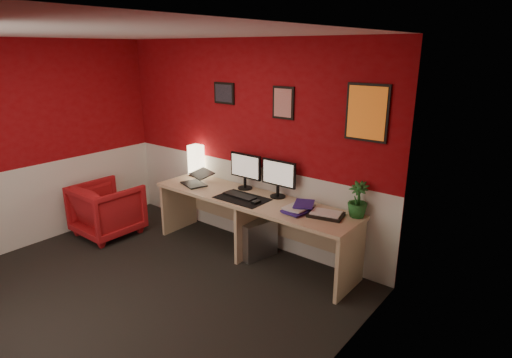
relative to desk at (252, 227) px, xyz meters
name	(u,v)px	position (x,y,z in m)	size (l,w,h in m)	color
ground	(135,295)	(-0.38, -1.41, -0.36)	(4.00, 3.50, 0.01)	black
ceiling	(109,33)	(-0.38, -1.41, 2.13)	(4.00, 3.50, 0.01)	white
wall_back	(245,144)	(-0.38, 0.34, 0.89)	(4.00, 0.01, 2.50)	maroon
wall_left	(24,147)	(-2.38, -1.41, 0.89)	(0.01, 3.50, 2.50)	maroon
wall_right	(311,234)	(1.62, -1.41, 0.89)	(0.01, 3.50, 2.50)	maroon
wainscot_back	(245,201)	(-0.38, 0.34, 0.14)	(4.00, 0.01, 1.00)	silver
wainscot_left	(34,205)	(-2.37, -1.41, 0.14)	(0.01, 3.50, 1.00)	silver
wainscot_right	(306,333)	(1.62, -1.41, 0.14)	(0.01, 3.50, 1.00)	silver
desk	(252,227)	(0.00, 0.00, 0.00)	(2.60, 0.65, 0.73)	tan
shoji_lamp	(196,161)	(-1.14, 0.23, 0.56)	(0.16, 0.16, 0.40)	#FFE5B2
laptop	(194,176)	(-0.88, -0.07, 0.47)	(0.33, 0.23, 0.22)	black
monitor_left	(245,166)	(-0.28, 0.21, 0.66)	(0.45, 0.06, 0.58)	black
monitor_right	(278,173)	(0.22, 0.21, 0.66)	(0.45, 0.06, 0.58)	black
desk_mat	(242,198)	(-0.07, -0.09, 0.37)	(0.60, 0.38, 0.01)	black
keyboard	(240,195)	(-0.13, -0.06, 0.38)	(0.42, 0.14, 0.02)	black
mouse	(256,202)	(0.16, -0.12, 0.39)	(0.06, 0.10, 0.03)	black
book_bottom	(290,208)	(0.54, -0.01, 0.38)	(0.24, 0.32, 0.03)	navy
book_middle	(290,204)	(0.53, 0.01, 0.40)	(0.23, 0.32, 0.02)	silver
book_top	(294,203)	(0.58, 0.01, 0.43)	(0.20, 0.28, 0.03)	navy
zen_tray	(326,215)	(0.94, 0.05, 0.38)	(0.35, 0.25, 0.03)	black
potted_plant	(358,200)	(1.20, 0.23, 0.55)	(0.21, 0.21, 0.37)	#19591E
pc_tower	(258,239)	(0.07, 0.02, -0.14)	(0.20, 0.45, 0.45)	#99999E
armchair	(107,209)	(-1.88, -0.71, -0.02)	(0.74, 0.76, 0.70)	#AC161B
art_left	(224,93)	(-0.70, 0.33, 1.49)	(0.32, 0.02, 0.26)	black
art_center	(283,103)	(0.19, 0.33, 1.44)	(0.28, 0.02, 0.36)	red
art_right	(367,113)	(1.18, 0.33, 1.42)	(0.44, 0.02, 0.56)	orange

